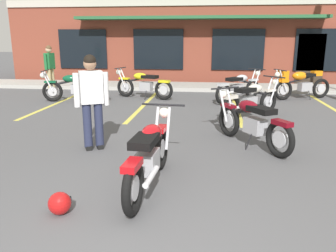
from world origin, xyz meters
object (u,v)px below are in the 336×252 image
(motorcycle_blue_standard, at_px, (251,99))
(motorcycle_black_cruiser, at_px, (75,87))
(motorcycle_red_sportbike, at_px, (239,87))
(helmet_on_pavement, at_px, (60,203))
(motorcycle_cream_vintage, at_px, (300,83))
(person_near_building, at_px, (50,65))
(person_in_shorts_foreground, at_px, (92,97))
(motorcycle_silver_naked, at_px, (252,121))
(motorcycle_orange_scrambler, at_px, (143,84))
(motorcycle_foreground_classic, at_px, (150,154))

(motorcycle_blue_standard, bearing_deg, motorcycle_black_cruiser, 162.85)
(motorcycle_red_sportbike, bearing_deg, helmet_on_pavement, -108.70)
(motorcycle_red_sportbike, xyz_separation_m, motorcycle_cream_vintage, (1.99, 0.68, 0.07))
(person_near_building, bearing_deg, motorcycle_red_sportbike, -11.32)
(person_in_shorts_foreground, bearing_deg, motorcycle_cream_vintage, 49.97)
(motorcycle_silver_naked, relative_size, motorcycle_orange_scrambler, 0.91)
(motorcycle_red_sportbike, height_order, motorcycle_black_cruiser, same)
(person_near_building, bearing_deg, motorcycle_silver_naked, -41.66)
(helmet_on_pavement, bearing_deg, motorcycle_foreground_classic, 43.23)
(motorcycle_cream_vintage, xyz_separation_m, helmet_on_pavement, (-4.52, -8.16, -0.40))
(motorcycle_silver_naked, bearing_deg, motorcycle_blue_standard, 84.02)
(motorcycle_red_sportbike, height_order, person_near_building, person_near_building)
(motorcycle_foreground_classic, distance_m, person_near_building, 9.53)
(helmet_on_pavement, bearing_deg, person_near_building, 115.78)
(motorcycle_silver_naked, relative_size, person_in_shorts_foreground, 1.11)
(person_in_shorts_foreground, relative_size, person_near_building, 1.00)
(motorcycle_black_cruiser, distance_m, motorcycle_orange_scrambler, 2.19)
(motorcycle_cream_vintage, relative_size, helmet_on_pavement, 7.62)
(person_near_building, relative_size, helmet_on_pavement, 6.44)
(motorcycle_foreground_classic, height_order, person_near_building, person_near_building)
(motorcycle_blue_standard, relative_size, motorcycle_cream_vintage, 0.84)
(person_near_building, bearing_deg, motorcycle_cream_vintage, -4.43)
(motorcycle_foreground_classic, bearing_deg, motorcycle_blue_standard, 68.01)
(motorcycle_black_cruiser, distance_m, motorcycle_cream_vintage, 7.19)
(helmet_on_pavement, bearing_deg, motorcycle_orange_scrambler, 93.98)
(motorcycle_red_sportbike, distance_m, motorcycle_blue_standard, 2.24)
(person_in_shorts_foreground, bearing_deg, motorcycle_black_cruiser, 115.50)
(motorcycle_cream_vintage, bearing_deg, motorcycle_silver_naked, -111.68)
(motorcycle_blue_standard, height_order, person_in_shorts_foreground, person_in_shorts_foreground)
(motorcycle_red_sportbike, xyz_separation_m, motorcycle_orange_scrambler, (-3.07, 0.22, 0.00))
(motorcycle_cream_vintage, xyz_separation_m, person_near_building, (-8.78, 0.68, 0.42))
(motorcycle_red_sportbike, bearing_deg, motorcycle_silver_naked, -91.37)
(motorcycle_foreground_classic, distance_m, motorcycle_blue_standard, 4.75)
(motorcycle_black_cruiser, relative_size, helmet_on_pavement, 8.09)
(motorcycle_silver_naked, distance_m, person_in_shorts_foreground, 2.91)
(motorcycle_cream_vintage, xyz_separation_m, person_in_shorts_foreground, (-4.90, -5.84, 0.42))
(motorcycle_foreground_classic, relative_size, motorcycle_red_sportbike, 1.24)
(motorcycle_orange_scrambler, relative_size, helmet_on_pavement, 7.84)
(motorcycle_foreground_classic, relative_size, motorcycle_silver_naked, 1.14)
(motorcycle_red_sportbike, distance_m, motorcycle_orange_scrambler, 3.07)
(person_in_shorts_foreground, height_order, person_near_building, same)
(motorcycle_blue_standard, xyz_separation_m, helmet_on_pavement, (-2.67, -5.24, -0.33))
(motorcycle_silver_naked, bearing_deg, motorcycle_orange_scrambler, 121.55)
(motorcycle_blue_standard, distance_m, person_near_building, 7.83)
(motorcycle_black_cruiser, xyz_separation_m, person_near_building, (-1.72, 1.99, 0.49))
(motorcycle_black_cruiser, relative_size, motorcycle_blue_standard, 1.27)
(person_near_building, distance_m, helmet_on_pavement, 9.85)
(motorcycle_foreground_classic, height_order, motorcycle_black_cruiser, same)
(motorcycle_black_cruiser, bearing_deg, motorcycle_blue_standard, -17.15)
(motorcycle_red_sportbike, bearing_deg, motorcycle_foreground_classic, -103.89)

